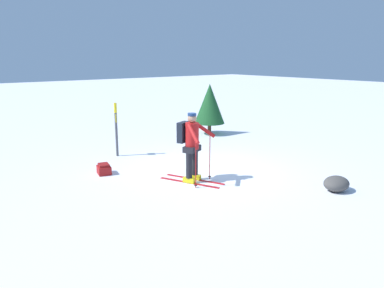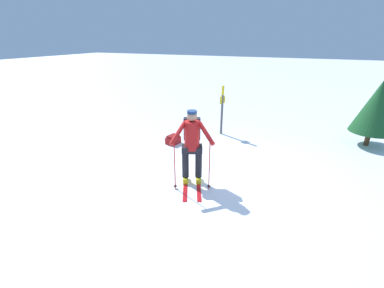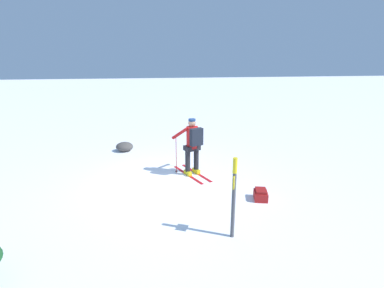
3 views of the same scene
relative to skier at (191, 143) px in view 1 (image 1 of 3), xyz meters
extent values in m
plane|color=white|center=(0.77, 0.51, -0.97)|extent=(80.00, 80.00, 0.00)
cube|color=red|center=(0.15, 0.03, -0.97)|extent=(0.72, 1.52, 0.01)
cube|color=yellow|center=(0.15, 0.03, -0.90)|extent=(0.22, 0.32, 0.12)
cylinder|color=black|center=(0.15, 0.03, -0.49)|extent=(0.15, 0.15, 0.69)
cube|color=red|center=(-0.13, -0.08, -0.97)|extent=(0.72, 1.52, 0.01)
cube|color=yellow|center=(-0.13, -0.08, -0.90)|extent=(0.22, 0.32, 0.12)
cylinder|color=black|center=(-0.13, -0.08, -0.49)|extent=(0.15, 0.15, 0.69)
cube|color=black|center=(0.01, -0.02, -0.15)|extent=(0.52, 0.43, 0.14)
cylinder|color=red|center=(0.01, -0.02, 0.17)|extent=(0.33, 0.33, 0.63)
sphere|color=tan|center=(0.01, -0.02, 0.59)|extent=(0.22, 0.22, 0.22)
cylinder|color=navy|center=(0.01, -0.02, 0.68)|extent=(0.21, 0.21, 0.06)
cube|color=black|center=(-0.08, 0.20, 0.24)|extent=(0.40, 0.29, 0.49)
cylinder|color=red|center=(0.47, -0.16, -0.39)|extent=(0.02, 0.02, 1.16)
cylinder|color=black|center=(0.47, -0.16, -0.91)|extent=(0.07, 0.07, 0.01)
cylinder|color=red|center=(0.35, -0.09, 0.28)|extent=(0.49, 0.35, 0.41)
cylinder|color=red|center=(-0.21, -0.45, -0.39)|extent=(0.02, 0.02, 1.16)
cylinder|color=black|center=(-0.21, -0.45, -0.91)|extent=(0.07, 0.07, 0.01)
cylinder|color=red|center=(-0.18, -0.32, 0.28)|extent=(0.20, 0.53, 0.41)
cube|color=maroon|center=(-1.43, 1.86, -0.87)|extent=(0.41, 0.47, 0.21)
cube|color=maroon|center=(-1.43, 1.86, -0.73)|extent=(0.33, 0.40, 0.06)
cylinder|color=#4C4C51|center=(-0.31, 3.29, -0.15)|extent=(0.07, 0.07, 1.64)
cylinder|color=yellow|center=(-0.31, 3.29, 0.52)|extent=(0.09, 0.09, 0.29)
cube|color=yellow|center=(-0.31, 3.29, 0.21)|extent=(0.12, 0.23, 0.24)
ellipsoid|color=#474442|center=(2.17, -2.59, -0.80)|extent=(0.63, 0.53, 0.35)
cylinder|color=#4C331E|center=(4.11, 4.08, -0.76)|extent=(0.14, 0.14, 0.43)
cone|color=#194C23|center=(4.11, 4.08, 0.23)|extent=(1.18, 1.18, 1.54)
camera|label=1|loc=(-5.39, -6.89, 2.01)|focal=35.00mm
camera|label=2|loc=(2.02, -4.75, 2.12)|focal=24.00mm
camera|label=3|loc=(1.20, 8.25, 2.46)|focal=28.00mm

